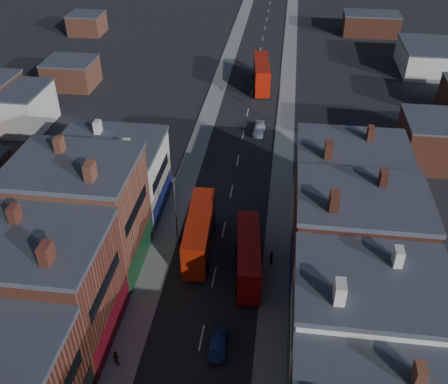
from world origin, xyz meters
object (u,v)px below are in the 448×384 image
(bus_2, at_px, (261,74))
(car_1, at_px, (218,342))
(ped_1, at_px, (116,358))
(car_3, at_px, (259,130))
(bus_1, at_px, (248,256))
(car_2, at_px, (192,232))
(ped_3, at_px, (271,257))
(bus_0, at_px, (199,232))

(bus_2, height_order, car_1, bus_2)
(car_1, height_order, ped_1, ped_1)
(car_3, bearing_deg, ped_1, -99.64)
(bus_1, relative_size, car_2, 2.16)
(bus_2, height_order, car_2, bus_2)
(bus_1, distance_m, car_2, 8.77)
(bus_2, xyz_separation_m, car_3, (0.92, -18.24, -2.11))
(car_1, height_order, car_2, car_2)
(car_3, distance_m, ped_3, 30.20)
(bus_1, xyz_separation_m, bus_2, (-2.00, 49.84, 0.35))
(bus_0, xyz_separation_m, bus_1, (5.70, -2.99, -0.18))
(car_3, xyz_separation_m, ped_3, (3.47, -30.00, 0.34))
(bus_1, bearing_deg, ped_3, 27.95)
(ped_3, bearing_deg, bus_2, 16.26)
(car_3, relative_size, ped_1, 2.80)
(car_1, xyz_separation_m, ped_3, (4.24, 11.62, 0.30))
(car_2, xyz_separation_m, ped_1, (-3.46, -18.01, 0.22))
(car_2, relative_size, car_3, 1.12)
(bus_2, relative_size, ped_3, 7.07)
(bus_0, bearing_deg, bus_1, -30.40)
(car_1, xyz_separation_m, car_2, (-5.11, 15.08, 0.00))
(bus_1, bearing_deg, car_1, -106.33)
(car_1, height_order, ped_3, ped_3)
(bus_1, xyz_separation_m, ped_1, (-10.42, -12.95, -1.49))
(bus_2, relative_size, ped_1, 7.82)
(bus_1, distance_m, bus_2, 49.88)
(car_2, xyz_separation_m, car_3, (5.88, 26.55, -0.05))
(bus_2, relative_size, car_1, 2.95)
(bus_0, height_order, bus_2, bus_2)
(ped_3, bearing_deg, bus_1, 134.90)
(bus_0, bearing_deg, ped_3, -12.44)
(bus_0, height_order, ped_3, bus_0)
(bus_1, height_order, ped_3, bus_1)
(car_1, relative_size, ped_3, 2.40)
(ped_1, bearing_deg, car_3, -85.92)
(car_2, distance_m, ped_1, 18.34)
(car_1, relative_size, car_3, 0.94)
(car_3, bearing_deg, bus_2, 95.08)
(bus_0, xyz_separation_m, car_3, (4.62, 28.61, -1.94))
(bus_0, height_order, car_1, bus_0)
(bus_0, relative_size, ped_1, 7.27)
(bus_1, height_order, car_1, bus_1)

